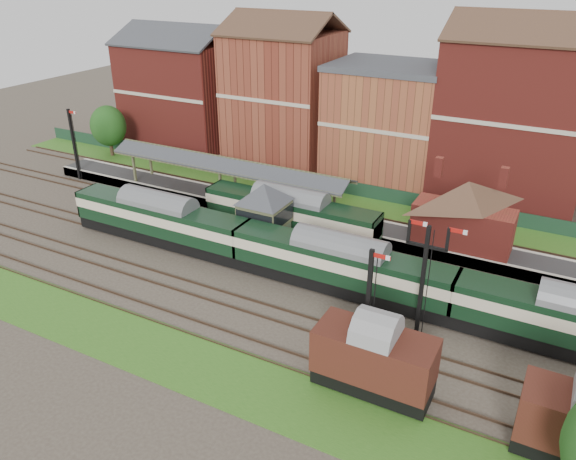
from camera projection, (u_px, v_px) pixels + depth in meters
The scene contains 17 objects.
ground at pixel (277, 274), 44.57m from camera, with size 160.00×160.00×0.00m, color #473D33.
grass_back at pixel (353, 203), 57.25m from camera, with size 90.00×4.50×0.06m, color #2D6619.
grass_front at pixel (184, 360), 35.04m from camera, with size 90.00×5.00×0.06m, color #2D6619.
fence at pixel (361, 190), 58.52m from camera, with size 90.00×0.12×1.50m, color #193823.
platform at pixel (281, 212), 54.19m from camera, with size 55.00×3.40×1.00m, color #2D2D2D.
signal_box at pixel (264, 215), 47.01m from camera, with size 5.40×5.40×6.00m.
brick_hut at pixel (352, 258), 44.51m from camera, with size 3.20×2.64×2.94m.
station_building at pixel (464, 213), 45.51m from camera, with size 8.10×8.10×5.90m.
canopy at pixel (227, 162), 54.92m from camera, with size 26.00×3.89×4.08m.
semaphore_bracket at pixel (424, 274), 35.48m from camera, with size 3.60×0.25×8.18m.
semaphore_platform_end at pixel (74, 144), 61.71m from camera, with size 1.23×0.25×8.00m.
semaphore_siding at pixel (368, 307), 32.97m from camera, with size 1.23×0.25×8.00m.
town_backdrop at pixel (386, 116), 61.39m from camera, with size 69.00×10.00×16.00m.
dmu_train at pixel (339, 264), 41.34m from camera, with size 50.72×2.67×3.90m.
platform_railcar at pixel (290, 213), 49.70m from camera, with size 16.40×2.59×3.78m.
goods_van_a at pixel (374, 358), 31.67m from camera, with size 6.77×2.93×4.11m.
tree_back at pixel (108, 126), 69.25m from camera, with size 4.35×4.35×6.36m.
Camera 1 is at (18.80, -33.60, 22.74)m, focal length 35.00 mm.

